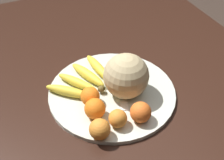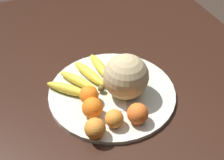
{
  "view_description": "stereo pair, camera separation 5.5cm",
  "coord_description": "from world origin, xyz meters",
  "px_view_note": "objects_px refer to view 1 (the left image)",
  "views": [
    {
      "loc": [
        -0.7,
        0.36,
        1.44
      ],
      "look_at": [
        -0.01,
        0.04,
        0.77
      ],
      "focal_mm": 50.0,
      "sensor_mm": 36.0,
      "label": 1
    },
    {
      "loc": [
        -0.73,
        0.31,
        1.44
      ],
      "look_at": [
        -0.01,
        0.04,
        0.77
      ],
      "focal_mm": 50.0,
      "sensor_mm": 36.0,
      "label": 2
    }
  ],
  "objects_px": {
    "melon": "(125,76)",
    "orange_front_left": "(95,109)",
    "produce_tag": "(124,102)",
    "banana_bunch": "(84,79)",
    "orange_mid_center": "(118,118)",
    "orange_front_right": "(90,96)",
    "orange_back_right": "(100,129)",
    "orange_back_left": "(141,112)",
    "fruit_bowl": "(112,93)",
    "kitchen_table": "(121,104)"
  },
  "relations": [
    {
      "from": "orange_front_right",
      "to": "orange_mid_center",
      "type": "height_order",
      "value": "orange_front_right"
    },
    {
      "from": "orange_mid_center",
      "to": "kitchen_table",
      "type": "bearing_deg",
      "value": -29.11
    },
    {
      "from": "orange_front_right",
      "to": "produce_tag",
      "type": "distance_m",
      "value": 0.11
    },
    {
      "from": "produce_tag",
      "to": "melon",
      "type": "bearing_deg",
      "value": -11.62
    },
    {
      "from": "orange_mid_center",
      "to": "produce_tag",
      "type": "bearing_deg",
      "value": -36.32
    },
    {
      "from": "kitchen_table",
      "to": "produce_tag",
      "type": "height_order",
      "value": "produce_tag"
    },
    {
      "from": "orange_front_left",
      "to": "orange_back_left",
      "type": "distance_m",
      "value": 0.14
    },
    {
      "from": "melon",
      "to": "banana_bunch",
      "type": "distance_m",
      "value": 0.16
    },
    {
      "from": "orange_front_left",
      "to": "melon",
      "type": "bearing_deg",
      "value": -66.71
    },
    {
      "from": "orange_front_right",
      "to": "orange_back_left",
      "type": "distance_m",
      "value": 0.17
    },
    {
      "from": "fruit_bowl",
      "to": "produce_tag",
      "type": "xyz_separation_m",
      "value": [
        -0.06,
        -0.01,
        0.01
      ]
    },
    {
      "from": "orange_back_left",
      "to": "produce_tag",
      "type": "xyz_separation_m",
      "value": [
        0.09,
        0.01,
        -0.03
      ]
    },
    {
      "from": "orange_front_left",
      "to": "orange_back_right",
      "type": "distance_m",
      "value": 0.08
    },
    {
      "from": "banana_bunch",
      "to": "orange_mid_center",
      "type": "distance_m",
      "value": 0.22
    },
    {
      "from": "melon",
      "to": "produce_tag",
      "type": "relative_size",
      "value": 1.82
    },
    {
      "from": "melon",
      "to": "orange_back_left",
      "type": "height_order",
      "value": "melon"
    },
    {
      "from": "banana_bunch",
      "to": "kitchen_table",
      "type": "bearing_deg",
      "value": -150.92
    },
    {
      "from": "kitchen_table",
      "to": "orange_back_right",
      "type": "bearing_deg",
      "value": 138.41
    },
    {
      "from": "orange_front_left",
      "to": "orange_back_right",
      "type": "height_order",
      "value": "orange_front_left"
    },
    {
      "from": "melon",
      "to": "orange_front_left",
      "type": "bearing_deg",
      "value": 113.29
    },
    {
      "from": "orange_front_left",
      "to": "orange_front_right",
      "type": "distance_m",
      "value": 0.06
    },
    {
      "from": "orange_front_left",
      "to": "orange_back_right",
      "type": "xyz_separation_m",
      "value": [
        -0.08,
        0.02,
        -0.0
      ]
    },
    {
      "from": "melon",
      "to": "orange_front_right",
      "type": "xyz_separation_m",
      "value": [
        0.0,
        0.12,
        -0.04
      ]
    },
    {
      "from": "orange_front_right",
      "to": "orange_back_right",
      "type": "height_order",
      "value": "same"
    },
    {
      "from": "melon",
      "to": "orange_front_left",
      "type": "relative_size",
      "value": 2.28
    },
    {
      "from": "melon",
      "to": "orange_front_right",
      "type": "bearing_deg",
      "value": 88.5
    },
    {
      "from": "orange_front_left",
      "to": "orange_back_left",
      "type": "bearing_deg",
      "value": -120.43
    },
    {
      "from": "orange_back_right",
      "to": "orange_front_left",
      "type": "bearing_deg",
      "value": -12.46
    },
    {
      "from": "orange_mid_center",
      "to": "produce_tag",
      "type": "distance_m",
      "value": 0.1
    },
    {
      "from": "kitchen_table",
      "to": "produce_tag",
      "type": "bearing_deg",
      "value": 160.49
    },
    {
      "from": "melon",
      "to": "orange_mid_center",
      "type": "relative_size",
      "value": 2.64
    },
    {
      "from": "melon",
      "to": "produce_tag",
      "type": "xyz_separation_m",
      "value": [
        -0.04,
        0.02,
        -0.07
      ]
    },
    {
      "from": "orange_back_left",
      "to": "fruit_bowl",
      "type": "bearing_deg",
      "value": 9.55
    },
    {
      "from": "fruit_bowl",
      "to": "orange_mid_center",
      "type": "height_order",
      "value": "orange_mid_center"
    },
    {
      "from": "orange_mid_center",
      "to": "orange_back_left",
      "type": "distance_m",
      "value": 0.07
    },
    {
      "from": "melon",
      "to": "orange_front_right",
      "type": "relative_size",
      "value": 2.4
    },
    {
      "from": "orange_mid_center",
      "to": "orange_back_left",
      "type": "height_order",
      "value": "orange_back_left"
    },
    {
      "from": "orange_mid_center",
      "to": "orange_back_left",
      "type": "bearing_deg",
      "value": -97.67
    },
    {
      "from": "orange_back_right",
      "to": "banana_bunch",
      "type": "bearing_deg",
      "value": -9.62
    },
    {
      "from": "banana_bunch",
      "to": "orange_front_right",
      "type": "distance_m",
      "value": 0.11
    },
    {
      "from": "fruit_bowl",
      "to": "orange_front_left",
      "type": "relative_size",
      "value": 6.56
    },
    {
      "from": "produce_tag",
      "to": "orange_back_right",
      "type": "bearing_deg",
      "value": 146.96
    },
    {
      "from": "produce_tag",
      "to": "kitchen_table",
      "type": "bearing_deg",
      "value": -0.76
    },
    {
      "from": "orange_front_left",
      "to": "orange_back_left",
      "type": "height_order",
      "value": "same"
    },
    {
      "from": "melon",
      "to": "orange_mid_center",
      "type": "bearing_deg",
      "value": 145.44
    },
    {
      "from": "orange_front_left",
      "to": "produce_tag",
      "type": "xyz_separation_m",
      "value": [
        0.02,
        -0.11,
        -0.03
      ]
    },
    {
      "from": "orange_front_right",
      "to": "orange_back_right",
      "type": "relative_size",
      "value": 0.99
    },
    {
      "from": "melon",
      "to": "orange_back_left",
      "type": "xyz_separation_m",
      "value": [
        -0.13,
        0.01,
        -0.04
      ]
    },
    {
      "from": "melon",
      "to": "orange_front_right",
      "type": "height_order",
      "value": "melon"
    },
    {
      "from": "kitchen_table",
      "to": "banana_bunch",
      "type": "xyz_separation_m",
      "value": [
        0.07,
        0.11,
        0.1
      ]
    }
  ]
}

